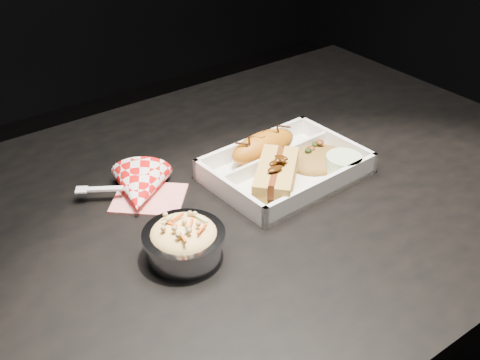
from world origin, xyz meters
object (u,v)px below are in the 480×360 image
hotdog (276,175)px  foil_coleslaw_cup (184,239)px  dining_table (239,238)px  food_tray (285,170)px  napkin_fork (140,190)px  fried_pastry (263,146)px

hotdog → foil_coleslaw_cup: foil_coleslaw_cup is taller
foil_coleslaw_cup → dining_table: bearing=27.7°
food_tray → napkin_fork: 0.24m
dining_table → fried_pastry: 0.16m
foil_coleslaw_cup → napkin_fork: size_ratio=0.67×
fried_pastry → hotdog: (-0.04, -0.08, 0.00)m
dining_table → foil_coleslaw_cup: bearing=-152.3°
food_tray → foil_coleslaw_cup: 0.26m
food_tray → fried_pastry: (-0.00, 0.06, 0.02)m
foil_coleslaw_cup → food_tray: bearing=17.5°
food_tray → napkin_fork: bearing=156.9°
food_tray → fried_pastry: bearing=90.0°
fried_pastry → foil_coleslaw_cup: size_ratio=1.16×
hotdog → napkin_fork: size_ratio=0.80×
dining_table → hotdog: hotdog is taller
dining_table → napkin_fork: size_ratio=7.09×
dining_table → foil_coleslaw_cup: (-0.15, -0.08, 0.12)m
food_tray → hotdog: size_ratio=1.90×
napkin_fork → dining_table: bearing=0.9°
food_tray → hotdog: 0.06m
foil_coleslaw_cup → napkin_fork: 0.17m
dining_table → napkin_fork: 0.19m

